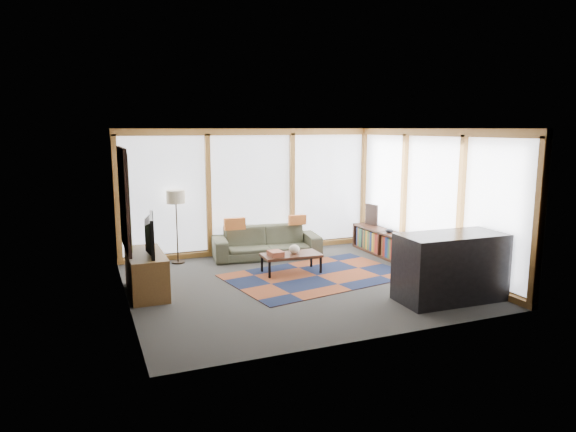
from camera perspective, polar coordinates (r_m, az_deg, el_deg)
name	(u,v)px	position (r m, az deg, el deg)	size (l,w,h in m)	color
ground	(297,283)	(8.80, 0.98, -7.49)	(5.50, 5.50, 0.00)	#2B2B29
room_envelope	(310,189)	(9.18, 2.49, 3.07)	(5.52, 5.02, 2.62)	#463A34
rug	(317,276)	(9.22, 3.26, -6.64)	(3.08, 1.98, 0.01)	brown
sofa	(266,242)	(10.46, -2.42, -2.92)	(2.15, 0.84, 0.63)	#353A2C
pillow_left	(235,224)	(10.16, -5.95, -0.87)	(0.42, 0.13, 0.23)	#C3672D
pillow_right	(297,220)	(10.62, 1.04, -0.44)	(0.37, 0.11, 0.20)	#C3672D
floor_lamp	(177,227)	(10.16, -12.25, -1.21)	(0.36, 0.36, 1.43)	black
coffee_table	(291,263)	(9.37, 0.36, -5.29)	(1.06, 0.53, 0.35)	#321F15
book_stack	(276,254)	(9.16, -1.39, -4.20)	(0.23, 0.28, 0.09)	brown
vase	(294,249)	(9.31, 0.71, -3.72)	(0.20, 0.20, 0.17)	beige
bookshelf	(386,244)	(10.73, 10.82, -3.05)	(0.38, 2.10, 0.53)	#321F15
bowl_a	(405,234)	(10.20, 12.84, -1.99)	(0.20, 0.20, 0.10)	black
bowl_b	(389,231)	(10.52, 11.19, -1.62)	(0.17, 0.17, 0.08)	black
shelf_picture	(372,215)	(11.28, 9.27, 0.15)	(0.04, 0.35, 0.45)	black
tv_console	(146,273)	(8.51, -15.47, -6.14)	(0.55, 1.32, 0.66)	brown
television	(145,234)	(8.33, -15.61, -1.99)	(1.06, 0.14, 0.61)	black
bar_counter	(451,267)	(8.23, 17.61, -5.44)	(1.63, 0.76, 1.03)	black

